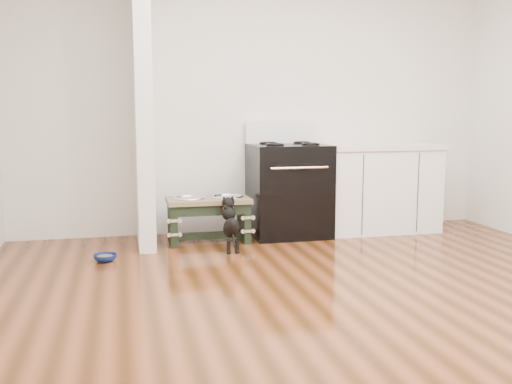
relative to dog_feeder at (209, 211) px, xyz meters
name	(u,v)px	position (x,y,z in m)	size (l,w,h in m)	color
ground	(346,307)	(0.59, -2.02, -0.31)	(5.00, 5.00, 0.00)	#3F200B
room_shell	(352,49)	(0.59, -2.02, 1.31)	(5.00, 5.00, 5.00)	silver
partition_wall	(142,100)	(-0.59, 0.08, 1.04)	(0.15, 0.80, 2.70)	silver
oven_range	(289,188)	(0.84, 0.14, 0.17)	(0.76, 0.69, 1.14)	black
cabinet_run	(378,188)	(1.82, 0.16, 0.15)	(1.24, 0.64, 0.91)	white
dog_feeder	(209,211)	(0.00, 0.00, 0.00)	(0.79, 0.42, 0.45)	black
puppy	(230,222)	(0.14, -0.36, -0.04)	(0.14, 0.40, 0.48)	black
floor_bowl	(105,258)	(-0.95, -0.50, -0.28)	(0.23, 0.23, 0.06)	navy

